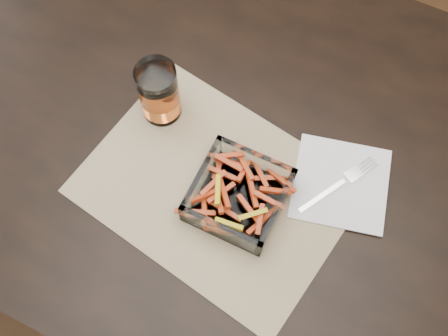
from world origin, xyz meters
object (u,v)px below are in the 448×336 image
Objects in this scene: dining_table at (221,152)px; fork at (340,183)px; glass_bowl at (238,196)px; tumbler at (159,93)px.

fork reaches higher than dining_table.
fork is at bearing 35.82° from glass_bowl.
fork is (0.24, -0.00, 0.10)m from dining_table.
tumbler reaches higher than glass_bowl.
dining_table is 10.56× the size of glass_bowl.
glass_bowl is 0.18m from fork.
fork is (0.15, 0.11, -0.02)m from glass_bowl.
glass_bowl is 0.98× the size of fork.
glass_bowl reaches higher than dining_table.
tumbler is 0.83× the size of fork.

